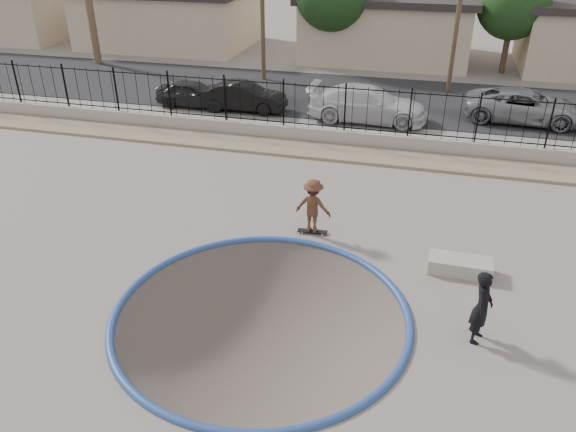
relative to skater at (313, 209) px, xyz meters
The scene contains 19 objects.
ground 9.21m from the skater, 92.14° to the left, with size 120.00×120.00×2.20m, color slate.
bowl_pit 4.09m from the skater, 94.80° to the right, with size 6.84×6.84×1.80m, color #4A3F39, non-canonical shape.
coping_ring 4.09m from the skater, 94.80° to the right, with size 7.04×7.04×0.20m, color navy.
rock_strip 6.25m from the skater, 93.10° to the left, with size 42.00×1.60×0.11m, color tan.
retaining_wall 7.33m from the skater, 92.63° to the left, with size 42.00×0.45×0.60m, color gray.
fence 7.34m from the skater, 92.63° to the left, with size 40.00×0.04×1.80m.
street 14.03m from the skater, 91.37° to the left, with size 90.00×8.00×0.04m, color black.
house_west_far 36.83m from the skater, 140.33° to the left, with size 10.60×8.60×3.90m.
house_west 28.09m from the skater, 123.13° to the left, with size 11.60×8.60×3.90m.
house_center 23.53m from the skater, 90.82° to the left, with size 10.60×8.60×3.90m.
street_tree_mid 22.24m from the skater, 72.39° to the left, with size 3.96×3.96×5.83m.
skater is the anchor object (origin of this frame).
skateboard 0.74m from the skater, ahead, with size 0.89×0.29×0.08m.
videographer 5.75m from the skater, 38.79° to the right, with size 0.63×0.41×1.73m, color black.
concrete_ledge 4.30m from the skater, 13.59° to the right, with size 1.60×0.70×0.40m, color #9E9A8C.
car_a 13.20m from the skater, 127.98° to the left, with size 1.44×3.57×1.22m, color black.
car_b 11.81m from the skater, 118.28° to the left, with size 1.38×3.95×1.30m, color black.
car_c 10.40m from the skater, 88.96° to the left, with size 2.13×5.25×1.52m, color silver.
car_d 13.86m from the skater, 60.01° to the left, with size 2.34×5.08×1.41m, color gray.
Camera 1 is at (3.24, -10.91, 8.28)m, focal length 35.00 mm.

